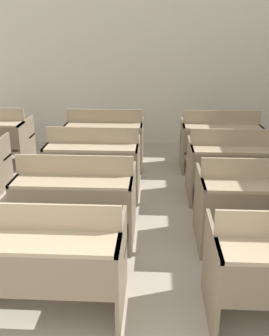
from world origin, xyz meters
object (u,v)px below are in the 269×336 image
Objects in this scene: bench_third_center at (94,161)px; bench_front_center at (45,258)px; bench_third_right at (235,163)px; bench_back_center at (105,138)px; bench_second_center at (76,197)px; bench_back_right at (220,139)px; bench_second_right at (258,201)px.

bench_front_center is at bearing -90.52° from bench_third_center.
bench_back_center is (-1.75, 1.12, 0.00)m from bench_third_right.
bench_second_center and bench_back_right have the same top height.
bench_front_center is 2.08m from bench_second_right.
bench_second_right is at bearing -51.82° from bench_back_center.
bench_third_right is at bearing 51.08° from bench_front_center.
bench_third_center is (-1.76, 1.12, 0.00)m from bench_second_right.
bench_second_center is (0.02, 1.09, 0.00)m from bench_front_center.
bench_third_center is at bearing 89.48° from bench_front_center.
bench_third_right is at bearing -88.85° from bench_back_right.
bench_second_center and bench_third_right have the same top height.
bench_second_center is 1.00× the size of bench_back_center.
bench_third_center and bench_back_right have the same top height.
bench_back_right is at bearing 52.16° from bench_second_center.
bench_third_right is at bearing 90.41° from bench_second_right.
bench_second_right is 2.24m from bench_back_right.
bench_front_center is 3.75m from bench_back_right.
bench_second_center is 2.08m from bench_third_right.
bench_back_right is (-0.03, 2.24, 0.00)m from bench_second_right.
bench_back_center is 1.72m from bench_back_right.
bench_back_center is (0.01, 1.11, 0.00)m from bench_third_center.
bench_back_right is at bearing 90.78° from bench_second_right.
bench_back_right is (-0.02, 1.12, 0.00)m from bench_third_right.
bench_second_center is at bearing 179.81° from bench_second_right.
bench_second_right is at bearing -89.59° from bench_third_right.
bench_third_center is 1.00× the size of bench_back_right.
bench_third_center is at bearing 147.63° from bench_second_right.
bench_second_center and bench_back_center have the same top height.
bench_back_center is at bearing -179.79° from bench_back_right.
bench_second_center is at bearing -90.24° from bench_back_center.
bench_back_right is at bearing 0.21° from bench_back_center.
bench_third_center is at bearing -90.36° from bench_back_center.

